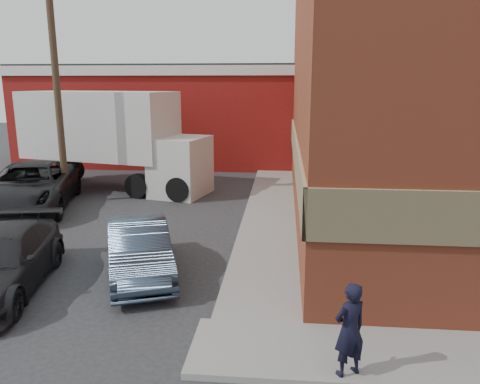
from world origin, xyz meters
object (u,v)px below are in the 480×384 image
(sedan, at_px, (139,249))
(suv_a, at_px, (30,187))
(utility_pole, at_px, (56,80))
(man, at_px, (350,330))
(warehouse, at_px, (169,113))
(box_truck, at_px, (116,134))

(sedan, height_order, suv_a, suv_a)
(utility_pole, relative_size, man, 5.83)
(warehouse, relative_size, utility_pole, 1.81)
(utility_pole, bearing_deg, warehouse, 82.23)
(suv_a, distance_m, box_truck, 4.43)
(warehouse, bearing_deg, utility_pole, -97.77)
(warehouse, xyz_separation_m, box_truck, (-0.21, -8.57, -0.35))
(warehouse, height_order, utility_pole, utility_pole)
(warehouse, xyz_separation_m, man, (8.14, -21.55, -1.92))
(warehouse, xyz_separation_m, utility_pole, (-1.50, -11.00, 1.93))
(sedan, bearing_deg, man, -60.85)
(man, height_order, box_truck, box_truck)
(sedan, xyz_separation_m, box_truck, (-3.80, 9.17, 1.79))
(suv_a, bearing_deg, warehouse, 63.78)
(warehouse, height_order, box_truck, warehouse)
(warehouse, distance_m, man, 23.11)
(suv_a, bearing_deg, man, -57.29)
(warehouse, relative_size, suv_a, 2.63)
(box_truck, bearing_deg, suv_a, -107.24)
(utility_pole, height_order, sedan, utility_pole)
(utility_pole, relative_size, box_truck, 1.00)
(man, bearing_deg, utility_pole, -77.75)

